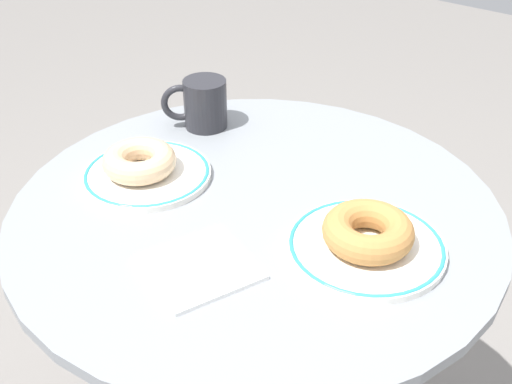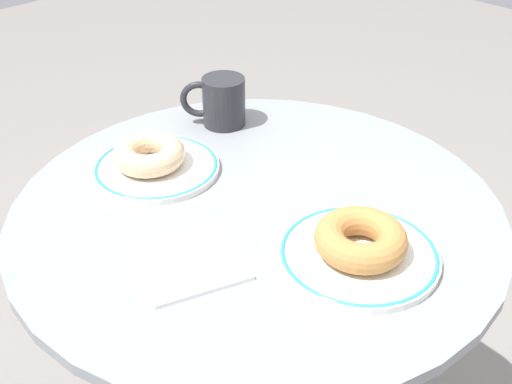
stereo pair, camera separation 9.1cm
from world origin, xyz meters
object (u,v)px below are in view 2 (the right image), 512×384
(donut_old_fashioned, at_px, (361,239))
(paper_napkin, at_px, (189,262))
(plate_left, at_px, (157,167))
(plate_right, at_px, (359,254))
(cafe_table, at_px, (257,326))
(coffee_mug, at_px, (221,101))
(donut_glazed, at_px, (149,154))

(donut_old_fashioned, bearing_deg, paper_napkin, -131.98)
(plate_left, distance_m, donut_old_fashioned, 0.37)
(plate_right, bearing_deg, cafe_table, -177.28)
(plate_left, relative_size, coffee_mug, 2.05)
(cafe_table, distance_m, donut_glazed, 0.34)
(plate_left, distance_m, paper_napkin, 0.24)
(plate_right, relative_size, coffee_mug, 2.16)
(donut_glazed, distance_m, paper_napkin, 0.25)
(donut_old_fashioned, distance_m, paper_napkin, 0.23)
(plate_left, relative_size, donut_old_fashioned, 1.65)
(donut_glazed, bearing_deg, plate_left, 41.25)
(cafe_table, height_order, coffee_mug, coffee_mug)
(plate_left, bearing_deg, cafe_table, 13.85)
(plate_right, xyz_separation_m, paper_napkin, (-0.15, -0.17, -0.00))
(cafe_table, xyz_separation_m, donut_old_fashioned, (0.18, 0.01, 0.28))
(plate_right, height_order, paper_napkin, plate_right)
(plate_right, height_order, donut_glazed, donut_glazed)
(coffee_mug, bearing_deg, plate_left, -75.91)
(paper_napkin, xyz_separation_m, coffee_mug, (-0.26, 0.30, 0.04))
(cafe_table, relative_size, coffee_mug, 7.72)
(plate_right, bearing_deg, coffee_mug, 162.33)
(paper_napkin, bearing_deg, donut_old_fashioned, 48.02)
(coffee_mug, bearing_deg, paper_napkin, -48.68)
(paper_napkin, bearing_deg, donut_glazed, 154.53)
(plate_left, xyz_separation_m, plate_right, (0.36, 0.05, 0.00))
(plate_right, xyz_separation_m, donut_glazed, (-0.37, -0.06, 0.02))
(cafe_table, bearing_deg, paper_napkin, -78.28)
(donut_old_fashioned, height_order, paper_napkin, donut_old_fashioned)
(paper_napkin, bearing_deg, coffee_mug, 131.32)
(donut_old_fashioned, bearing_deg, cafe_table, -177.28)
(plate_right, height_order, donut_old_fashioned, donut_old_fashioned)
(plate_left, xyz_separation_m, coffee_mug, (-0.05, 0.18, 0.04))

